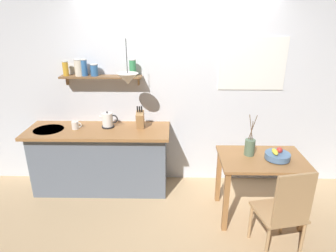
{
  "coord_description": "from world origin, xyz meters",
  "views": [
    {
      "loc": [
        -0.04,
        -3.2,
        2.29
      ],
      "look_at": [
        -0.1,
        0.25,
        0.95
      ],
      "focal_mm": 31.61,
      "sensor_mm": 36.0,
      "label": 1
    }
  ],
  "objects_px": {
    "dining_chair_near": "(284,210)",
    "fruit_bowl": "(277,155)",
    "electric_kettle": "(108,120)",
    "coffee_mug_by_sink": "(75,125)",
    "knife_block": "(140,119)",
    "pendant_lamp": "(128,78)",
    "dining_table": "(261,168)",
    "twig_vase": "(250,147)"
  },
  "relations": [
    {
      "from": "dining_chair_near",
      "to": "fruit_bowl",
      "type": "bearing_deg",
      "value": 81.58
    },
    {
      "from": "electric_kettle",
      "to": "coffee_mug_by_sink",
      "type": "distance_m",
      "value": 0.41
    },
    {
      "from": "dining_chair_near",
      "to": "electric_kettle",
      "type": "distance_m",
      "value": 2.31
    },
    {
      "from": "knife_block",
      "to": "coffee_mug_by_sink",
      "type": "relative_size",
      "value": 2.37
    },
    {
      "from": "knife_block",
      "to": "pendant_lamp",
      "type": "height_order",
      "value": "pendant_lamp"
    },
    {
      "from": "dining_chair_near",
      "to": "knife_block",
      "type": "distance_m",
      "value": 1.97
    },
    {
      "from": "pendant_lamp",
      "to": "fruit_bowl",
      "type": "bearing_deg",
      "value": -13.9
    },
    {
      "from": "knife_block",
      "to": "coffee_mug_by_sink",
      "type": "xyz_separation_m",
      "value": [
        -0.83,
        -0.04,
        -0.07
      ]
    },
    {
      "from": "dining_chair_near",
      "to": "coffee_mug_by_sink",
      "type": "xyz_separation_m",
      "value": [
        -2.32,
        1.15,
        0.4
      ]
    },
    {
      "from": "dining_chair_near",
      "to": "pendant_lamp",
      "type": "relative_size",
      "value": 1.94
    },
    {
      "from": "dining_table",
      "to": "knife_block",
      "type": "height_order",
      "value": "knife_block"
    },
    {
      "from": "dining_table",
      "to": "knife_block",
      "type": "xyz_separation_m",
      "value": [
        -1.43,
        0.58,
        0.38
      ]
    },
    {
      "from": "electric_kettle",
      "to": "pendant_lamp",
      "type": "bearing_deg",
      "value": -34.9
    },
    {
      "from": "fruit_bowl",
      "to": "twig_vase",
      "type": "height_order",
      "value": "twig_vase"
    },
    {
      "from": "coffee_mug_by_sink",
      "to": "pendant_lamp",
      "type": "height_order",
      "value": "pendant_lamp"
    },
    {
      "from": "twig_vase",
      "to": "coffee_mug_by_sink",
      "type": "height_order",
      "value": "twig_vase"
    },
    {
      "from": "knife_block",
      "to": "coffee_mug_by_sink",
      "type": "height_order",
      "value": "knife_block"
    },
    {
      "from": "dining_table",
      "to": "knife_block",
      "type": "bearing_deg",
      "value": 157.97
    },
    {
      "from": "dining_table",
      "to": "twig_vase",
      "type": "relative_size",
      "value": 1.98
    },
    {
      "from": "pendant_lamp",
      "to": "twig_vase",
      "type": "bearing_deg",
      "value": -12.28
    },
    {
      "from": "knife_block",
      "to": "pendant_lamp",
      "type": "xyz_separation_m",
      "value": [
        -0.1,
        -0.2,
        0.57
      ]
    },
    {
      "from": "twig_vase",
      "to": "knife_block",
      "type": "distance_m",
      "value": 1.39
    },
    {
      "from": "twig_vase",
      "to": "knife_block",
      "type": "relative_size",
      "value": 1.56
    },
    {
      "from": "electric_kettle",
      "to": "knife_block",
      "type": "height_order",
      "value": "knife_block"
    },
    {
      "from": "dining_table",
      "to": "knife_block",
      "type": "relative_size",
      "value": 3.1
    },
    {
      "from": "dining_chair_near",
      "to": "twig_vase",
      "type": "xyz_separation_m",
      "value": [
        -0.2,
        0.7,
        0.33
      ]
    },
    {
      "from": "fruit_bowl",
      "to": "twig_vase",
      "type": "relative_size",
      "value": 0.57
    },
    {
      "from": "dining_table",
      "to": "pendant_lamp",
      "type": "xyz_separation_m",
      "value": [
        -1.53,
        0.38,
        0.95
      ]
    },
    {
      "from": "fruit_bowl",
      "to": "electric_kettle",
      "type": "bearing_deg",
      "value": 162.28
    },
    {
      "from": "dining_table",
      "to": "dining_chair_near",
      "type": "bearing_deg",
      "value": -84.32
    },
    {
      "from": "twig_vase",
      "to": "electric_kettle",
      "type": "bearing_deg",
      "value": 162.92
    },
    {
      "from": "dining_chair_near",
      "to": "twig_vase",
      "type": "distance_m",
      "value": 0.79
    },
    {
      "from": "twig_vase",
      "to": "knife_block",
      "type": "bearing_deg",
      "value": 158.83
    },
    {
      "from": "dining_chair_near",
      "to": "fruit_bowl",
      "type": "distance_m",
      "value": 0.65
    },
    {
      "from": "electric_kettle",
      "to": "twig_vase",
      "type": "bearing_deg",
      "value": -17.08
    },
    {
      "from": "dining_chair_near",
      "to": "knife_block",
      "type": "height_order",
      "value": "knife_block"
    },
    {
      "from": "twig_vase",
      "to": "coffee_mug_by_sink",
      "type": "distance_m",
      "value": 2.17
    },
    {
      "from": "dining_chair_near",
      "to": "coffee_mug_by_sink",
      "type": "bearing_deg",
      "value": 153.52
    },
    {
      "from": "dining_table",
      "to": "pendant_lamp",
      "type": "height_order",
      "value": "pendant_lamp"
    },
    {
      "from": "dining_chair_near",
      "to": "coffee_mug_by_sink",
      "type": "height_order",
      "value": "coffee_mug_by_sink"
    },
    {
      "from": "knife_block",
      "to": "twig_vase",
      "type": "bearing_deg",
      "value": -21.17
    },
    {
      "from": "fruit_bowl",
      "to": "twig_vase",
      "type": "bearing_deg",
      "value": 158.47
    }
  ]
}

